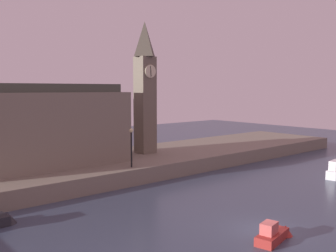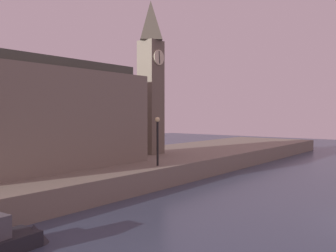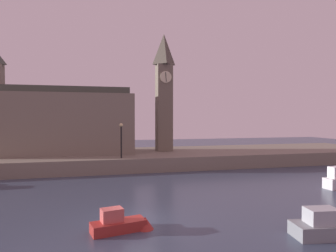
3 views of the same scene
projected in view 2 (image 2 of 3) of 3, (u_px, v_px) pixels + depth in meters
name	position (u px, v px, depth m)	size (l,w,h in m)	color
far_embankment	(106.00, 171.00, 29.36)	(70.00, 12.00, 1.50)	slate
clock_tower	(151.00, 75.00, 34.78)	(2.07, 2.13, 14.65)	#6B6051
parliament_hall	(36.00, 115.00, 25.11)	(15.92, 6.06, 11.76)	slate
streetlamp	(158.00, 135.00, 26.82)	(0.36, 0.36, 3.61)	black
boat_barge_dark	(0.00, 240.00, 13.85)	(4.26, 1.75, 1.61)	#232328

